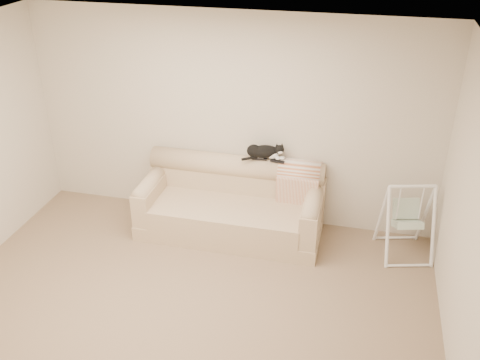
# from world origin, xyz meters

# --- Properties ---
(ground_plane) EXTENTS (5.00, 5.00, 0.00)m
(ground_plane) POSITION_xyz_m (0.00, 0.00, 0.00)
(ground_plane) COLOR #77604A
(ground_plane) RESTS_ON ground
(room_shell) EXTENTS (5.04, 4.04, 2.60)m
(room_shell) POSITION_xyz_m (0.00, 0.00, 1.53)
(room_shell) COLOR #C1B49D
(room_shell) RESTS_ON ground
(sofa) EXTENTS (2.20, 0.93, 0.90)m
(sofa) POSITION_xyz_m (0.10, 1.62, 0.35)
(sofa) COLOR tan
(sofa) RESTS_ON ground
(remote_a) EXTENTS (0.18, 0.06, 0.03)m
(remote_a) POSITION_xyz_m (0.39, 1.83, 0.91)
(remote_a) COLOR black
(remote_a) RESTS_ON sofa
(remote_b) EXTENTS (0.18, 0.08, 0.02)m
(remote_b) POSITION_xyz_m (0.61, 1.81, 0.91)
(remote_b) COLOR black
(remote_b) RESTS_ON sofa
(tuxedo_cat) EXTENTS (0.51, 0.30, 0.20)m
(tuxedo_cat) POSITION_xyz_m (0.44, 1.85, 1.00)
(tuxedo_cat) COLOR black
(tuxedo_cat) RESTS_ON sofa
(throw_blanket) EXTENTS (0.50, 0.38, 0.58)m
(throw_blanket) POSITION_xyz_m (0.87, 1.84, 0.72)
(throw_blanket) COLOR #BC6A3F
(throw_blanket) RESTS_ON sofa
(baby_swing) EXTENTS (0.68, 0.71, 0.91)m
(baby_swing) POSITION_xyz_m (2.15, 1.61, 0.45)
(baby_swing) COLOR white
(baby_swing) RESTS_ON ground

